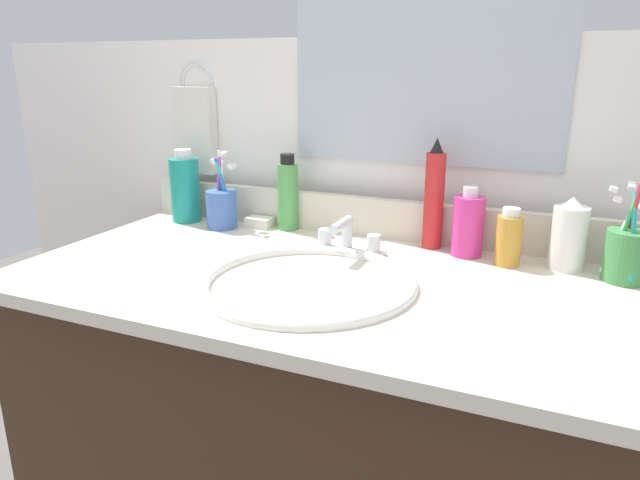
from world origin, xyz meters
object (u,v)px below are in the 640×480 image
Objects in this scene: bottle_toner_green at (288,194)px; bottle_soap_pink at (468,225)px; faucet at (348,242)px; bottle_oil_amber at (509,239)px; bottle_mouthwash_teal at (185,189)px; cup_blue_plastic at (222,207)px; soap_bar at (260,222)px; cup_green at (627,254)px; bottle_spray_red at (434,198)px; bottle_lotion_white at (569,236)px; hand_towel at (196,131)px.

bottle_toner_green reaches higher than bottle_soap_pink.
faucet is 0.32m from bottle_oil_amber.
faucet is 0.49m from bottle_mouthwash_teal.
cup_blue_plastic reaches higher than faucet.
soap_bar is (-0.07, -0.01, -0.07)m from bottle_toner_green.
bottle_toner_green is 0.98× the size of cup_green.
bottle_spray_red is 0.44m from soap_bar.
bottle_lotion_white is at bearing -0.35° from bottle_mouthwash_teal.
cup_green is at bearing -7.44° from bottle_soap_pink.
bottle_oil_amber is (0.16, -0.06, -0.06)m from bottle_spray_red.
bottle_spray_red is 0.38m from cup_green.
cup_green is (1.01, -0.12, -0.17)m from hand_towel.
cup_blue_plastic is at bearing -152.60° from soap_bar.
hand_towel is 1.38× the size of faucet.
bottle_lotion_white is 0.76× the size of cup_blue_plastic.
bottle_oil_amber is (0.09, -0.03, -0.01)m from bottle_soap_pink.
cup_green is at bearing -4.15° from soap_bar.
faucet is 0.43m from bottle_lotion_white.
bottle_mouthwash_teal is 0.13m from cup_blue_plastic.
bottle_soap_pink is 1.25× the size of bottle_oil_amber.
bottle_oil_amber is (0.79, -0.03, -0.03)m from bottle_mouthwash_teal.
bottle_lotion_white is 0.70m from soap_bar.
cup_blue_plastic is (-0.15, -0.05, -0.03)m from bottle_toner_green.
hand_towel is at bearing 164.69° from soap_bar.
bottle_mouthwash_teal is (0.01, -0.08, -0.14)m from hand_towel.
bottle_mouthwash_teal is at bearing -173.65° from soap_bar.
cup_green reaches higher than bottle_toner_green.
hand_towel is at bearing 160.31° from faucet.
faucet is 0.67× the size of bottle_spray_red.
cup_blue_plastic is at bearing -36.78° from hand_towel.
cup_blue_plastic is (-0.36, 0.08, 0.02)m from faucet.
bottle_mouthwash_teal is at bearing 179.65° from bottle_lotion_white.
hand_towel is 0.74m from bottle_soap_pink.
bottle_spray_red reaches higher than cup_green.
soap_bar is at bearing 177.77° from bottle_soap_pink.
bottle_soap_pink is at bearing 160.13° from bottle_oil_amber.
cup_green reaches higher than faucet.
cup_blue_plastic is 1.02× the size of cup_green.
soap_bar is (-0.59, 0.05, -0.04)m from bottle_oil_amber.
bottle_soap_pink is at bearing -6.22° from hand_towel.
cup_green reaches higher than bottle_lotion_white.
hand_towel reaches higher than bottle_spray_red.
bottle_spray_red is 1.30× the size of bottle_mouthwash_teal.
bottle_mouthwash_teal is 0.79m from bottle_oil_amber.
bottle_soap_pink is (0.08, -0.02, -0.05)m from bottle_spray_red.
bottle_mouthwash_teal is at bearing 168.74° from faucet.
hand_towel reaches higher than cup_green.
bottle_lotion_white is 0.98× the size of bottle_soap_pink.
faucet is 0.21m from bottle_spray_red.
bottle_oil_amber is 0.21m from cup_green.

